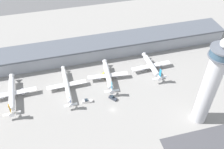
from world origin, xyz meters
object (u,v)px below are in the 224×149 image
at_px(service_truck_catering, 87,101).
at_px(service_truck_baggage, 106,75).
at_px(airplane_gate_alpha, 12,94).
at_px(airplane_gate_bravo, 67,85).
at_px(airplane_gate_charlie, 108,76).
at_px(service_truck_fuel, 113,98).
at_px(airplane_gate_delta, 151,66).
at_px(control_tower, 210,84).

height_order(service_truck_catering, service_truck_baggage, service_truck_catering).
bearing_deg(airplane_gate_alpha, airplane_gate_bravo, -0.75).
relative_size(airplane_gate_charlie, service_truck_fuel, 5.82).
relative_size(airplane_gate_alpha, airplane_gate_delta, 1.21).
height_order(airplane_gate_bravo, airplane_gate_charlie, airplane_gate_charlie).
relative_size(airplane_gate_delta, service_truck_catering, 4.47).
height_order(control_tower, airplane_gate_charlie, control_tower).
xyz_separation_m(airplane_gate_charlie, service_truck_catering, (-21.94, -20.54, -3.65)).
distance_m(airplane_gate_charlie, service_truck_catering, 30.28).
distance_m(airplane_gate_charlie, airplane_gate_delta, 40.19).
bearing_deg(control_tower, service_truck_fuel, 148.55).
bearing_deg(service_truck_catering, airplane_gate_alpha, 161.15).
height_order(airplane_gate_bravo, service_truck_fuel, airplane_gate_bravo).
height_order(airplane_gate_alpha, service_truck_catering, airplane_gate_alpha).
bearing_deg(airplane_gate_charlie, service_truck_baggage, 94.01).
bearing_deg(control_tower, airplane_gate_charlie, 133.67).
bearing_deg(airplane_gate_charlie, airplane_gate_alpha, -178.94).
bearing_deg(service_truck_catering, service_truck_baggage, 50.38).
height_order(airplane_gate_bravo, airplane_gate_delta, airplane_gate_delta).
bearing_deg(airplane_gate_alpha, service_truck_catering, -18.85).
bearing_deg(service_truck_baggage, airplane_gate_bravo, -167.86).
relative_size(service_truck_fuel, service_truck_baggage, 0.94).
relative_size(airplane_gate_charlie, service_truck_baggage, 5.48).
bearing_deg(airplane_gate_bravo, service_truck_catering, -54.47).
relative_size(airplane_gate_alpha, airplane_gate_charlie, 1.11).
bearing_deg(airplane_gate_bravo, service_truck_baggage, 12.14).
relative_size(airplane_gate_bravo, service_truck_catering, 5.66).
xyz_separation_m(control_tower, airplane_gate_charlie, (-53.89, 56.46, -30.33)).
xyz_separation_m(airplane_gate_bravo, service_truck_baggage, (34.80, 7.49, -3.20)).
relative_size(control_tower, airplane_gate_alpha, 1.60).
relative_size(airplane_gate_bravo, airplane_gate_charlie, 1.17).
bearing_deg(airplane_gate_bravo, control_tower, -31.44).
height_order(airplane_gate_alpha, airplane_gate_delta, airplane_gate_alpha).
bearing_deg(airplane_gate_charlie, service_truck_fuel, -94.49).
xyz_separation_m(airplane_gate_bravo, airplane_gate_delta, (75.28, 4.65, 0.72)).
bearing_deg(service_truck_fuel, airplane_gate_charlie, 85.51).
height_order(airplane_gate_charlie, service_truck_catering, airplane_gate_charlie).
xyz_separation_m(airplane_gate_alpha, service_truck_baggage, (77.51, 6.93, -3.96)).
xyz_separation_m(control_tower, service_truck_catering, (-75.83, 35.91, -33.97)).
xyz_separation_m(airplane_gate_alpha, airplane_gate_charlie, (77.90, 1.44, -0.09)).
distance_m(service_truck_catering, service_truck_baggage, 33.80).
bearing_deg(service_truck_baggage, service_truck_catering, -129.62).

